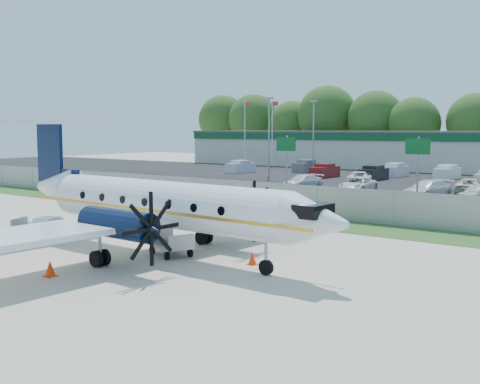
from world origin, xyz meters
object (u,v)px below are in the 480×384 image
Objects in this scene: aircraft at (158,203)px; baggage_cart_near at (38,231)px; baggage_cart_far at (171,245)px; pushback_tug at (42,229)px.

baggage_cart_near is (-6.87, -1.42, -1.76)m from aircraft.
baggage_cart_near is 7.66m from baggage_cart_far.
baggage_cart_near reaches higher than baggage_cart_far.
pushback_tug is at bearing -172.06° from aircraft.
pushback_tug is 7.83m from baggage_cart_far.
aircraft is 8.23× the size of baggage_cart_far.
baggage_cart_near is (0.25, -0.43, -0.02)m from pushback_tug.
pushback_tug reaches higher than baggage_cart_far.
baggage_cart_far is (0.63, 0.14, -1.79)m from aircraft.
baggage_cart_near is at bearing -168.22° from baggage_cart_far.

